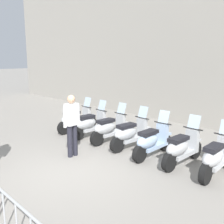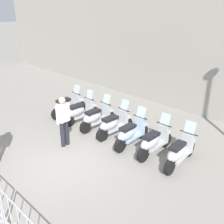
# 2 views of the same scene
# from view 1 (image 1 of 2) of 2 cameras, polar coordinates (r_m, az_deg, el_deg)

# --- Properties ---
(ground_plane) EXTENTS (120.00, 120.00, 0.00)m
(ground_plane) POSITION_cam_1_polar(r_m,az_deg,el_deg) (6.83, -9.36, -12.07)
(ground_plane) COLOR gray
(motorcycle_0) EXTENTS (0.56, 1.72, 1.24)m
(motorcycle_0) POSITION_cam_1_polar(r_m,az_deg,el_deg) (9.99, -7.74, -1.65)
(motorcycle_0) COLOR black
(motorcycle_0) RESTS_ON ground
(motorcycle_1) EXTENTS (0.56, 1.72, 1.24)m
(motorcycle_1) POSITION_cam_1_polar(r_m,az_deg,el_deg) (9.28, -4.70, -2.61)
(motorcycle_1) COLOR black
(motorcycle_1) RESTS_ON ground
(motorcycle_2) EXTENTS (0.56, 1.72, 1.24)m
(motorcycle_2) POSITION_cam_1_polar(r_m,az_deg,el_deg) (8.69, -0.53, -3.56)
(motorcycle_2) COLOR black
(motorcycle_2) RESTS_ON ground
(motorcycle_3) EXTENTS (0.56, 1.73, 1.24)m
(motorcycle_3) POSITION_cam_1_polar(r_m,az_deg,el_deg) (8.10, 3.92, -4.70)
(motorcycle_3) COLOR black
(motorcycle_3) RESTS_ON ground
(motorcycle_4) EXTENTS (0.56, 1.72, 1.24)m
(motorcycle_4) POSITION_cam_1_polar(r_m,az_deg,el_deg) (7.48, 8.49, -6.21)
(motorcycle_4) COLOR black
(motorcycle_4) RESTS_ON ground
(motorcycle_5) EXTENTS (0.56, 1.72, 1.24)m
(motorcycle_5) POSITION_cam_1_polar(r_m,az_deg,el_deg) (7.07, 14.64, -7.52)
(motorcycle_5) COLOR black
(motorcycle_5) RESTS_ON ground
(motorcycle_6) EXTENTS (0.56, 1.72, 1.24)m
(motorcycle_6) POSITION_cam_1_polar(r_m,az_deg,el_deg) (6.70, 21.32, -9.04)
(motorcycle_6) COLOR black
(motorcycle_6) RESTS_ON ground
(officer_mid_plaza) EXTENTS (0.23, 0.55, 1.73)m
(officer_mid_plaza) POSITION_cam_1_polar(r_m,az_deg,el_deg) (7.41, -8.58, -2.15)
(officer_mid_plaza) COLOR #23232D
(officer_mid_plaza) RESTS_ON ground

